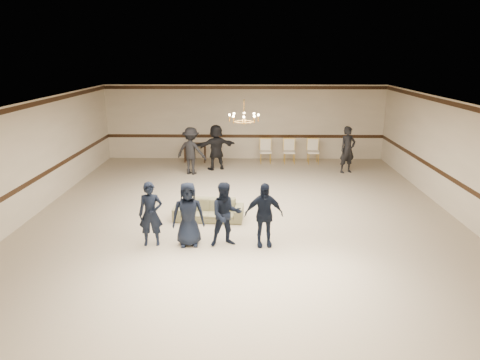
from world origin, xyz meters
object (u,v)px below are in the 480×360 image
Objects in this scene: adult_right at (348,150)px; banquet_chair_mid at (289,152)px; boy_c at (226,214)px; adult_left at (191,151)px; boy_d at (264,215)px; boy_a at (151,214)px; chandelier at (244,111)px; console_table at (195,153)px; settee at (209,210)px; boy_b at (188,214)px; adult_mid at (216,147)px; banquet_chair_left at (266,151)px; banquet_chair_right at (313,152)px.

banquet_chair_mid is (-2.09, 1.42, -0.40)m from adult_right.
adult_left is (-1.63, 6.39, 0.12)m from boy_c.
boy_a is at bearing 174.28° from boy_d.
chandelier is 0.99× the size of console_table.
boy_c is 1.83m from settee.
boy_b reaches higher than console_table.
banquet_chair_mid is (3.18, 8.12, -0.28)m from boy_b.
boy_a is at bearing 172.71° from boy_b.
banquet_chair_mid is at bearing -138.29° from adult_left.
adult_right is at bearing 154.35° from adult_mid.
adult_mid is 1.79× the size of banquet_chair_mid.
chandelier is 0.60× the size of boy_a.
adult_left is at bearing 83.14° from boy_a.
boy_b is (-1.30, -2.96, -2.09)m from chandelier.
boy_c is 0.90m from boy_d.
banquet_chair_right is (2.00, 0.00, 0.00)m from banquet_chair_left.
boy_a is 2.70m from boy_d.
banquet_chair_left reaches higher than settee.
boy_a is at bearing -111.17° from banquet_chair_mid.
console_table is (-6.09, 1.62, -0.50)m from adult_right.
chandelier reaches higher than adult_mid.
boy_c is 1.65× the size of console_table.
console_table is (-3.00, 0.20, -0.10)m from banquet_chair_left.
settee is 7.08m from adult_right.
banquet_chair_left is (2.91, 1.72, -0.40)m from adult_left.
boy_c is at bearing -79.46° from console_table.
chandelier is 0.52× the size of adult_right.
boy_c reaches higher than settee.
boy_b is at bearing 166.23° from boy_c.
console_table is (-2.12, 5.36, -2.47)m from chandelier.
boy_c is at bearing -67.54° from settee.
banquet_chair_right is (-1.09, 1.42, -0.40)m from adult_right.
chandelier is 0.60× the size of boy_c.
banquet_chair_left is (1.28, 8.12, -0.28)m from boy_c.
banquet_chair_mid is at bearing 69.70° from settee.
console_table is (-5.00, 0.20, -0.10)m from banquet_chair_right.
settee is 5.47m from adult_mid.
adult_mid is 1.00× the size of adult_right.
boy_c reaches higher than banquet_chair_right.
banquet_chair_left is at bearing -131.44° from adult_left.
chandelier is 0.93× the size of banquet_chair_left.
banquet_chair_right is at bearing 173.15° from adult_mid.
adult_left is at bearing 90.52° from boy_c.
adult_mid is at bearing -124.21° from adult_left.
adult_right is (3.97, 3.74, -1.97)m from chandelier.
adult_left is at bearing 120.57° from chandelier.
boy_b is at bearing 114.42° from adult_left.
boy_b is 0.87× the size of adult_left.
boy_a reaches higher than banquet_chair_left.
banquet_chair_left is at bearing 63.90° from boy_a.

